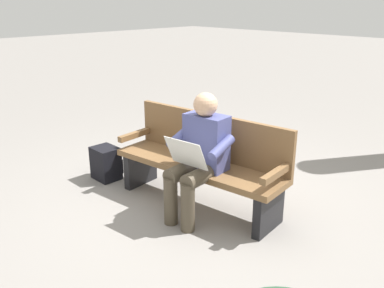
{
  "coord_description": "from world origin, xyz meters",
  "views": [
    {
      "loc": [
        -2.64,
        2.72,
        1.97
      ],
      "look_at": [
        -0.07,
        0.15,
        0.7
      ],
      "focal_mm": 39.09,
      "sensor_mm": 36.0,
      "label": 1
    }
  ],
  "objects": [
    {
      "name": "bench_near",
      "position": [
        0.01,
        -0.07,
        0.46
      ],
      "size": [
        1.84,
        0.68,
        0.9
      ],
      "rotation": [
        0.0,
        0.0,
        0.11
      ],
      "color": "brown",
      "rests_on": "ground"
    },
    {
      "name": "backpack",
      "position": [
        1.19,
        0.28,
        0.19
      ],
      "size": [
        0.3,
        0.29,
        0.38
      ],
      "rotation": [
        0.0,
        0.0,
        3.13
      ],
      "color": "black",
      "rests_on": "ground"
    },
    {
      "name": "ground_plane",
      "position": [
        0.0,
        0.0,
        0.0
      ],
      "size": [
        40.0,
        40.0,
        0.0
      ],
      "primitive_type": "plane",
      "color": "gray"
    },
    {
      "name": "person_seated",
      "position": [
        -0.16,
        0.15,
        0.63
      ],
      "size": [
        0.6,
        0.6,
        1.18
      ],
      "rotation": [
        0.0,
        0.0,
        0.11
      ],
      "color": "#474C84",
      "rests_on": "ground"
    }
  ]
}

